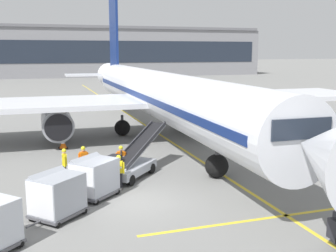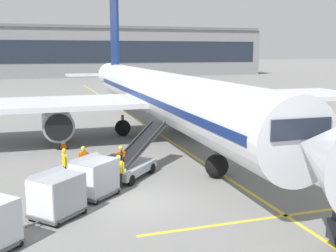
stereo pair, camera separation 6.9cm
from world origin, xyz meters
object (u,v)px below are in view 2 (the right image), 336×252
at_px(ground_crew_by_loader, 121,159).
at_px(safety_cone_engine_keepout, 63,144).
at_px(ground_crew_by_carts, 84,160).
at_px(ground_crew_marshaller, 65,162).
at_px(ground_crew_wingwalker, 119,170).
at_px(baggage_cart_lead, 94,176).
at_px(parked_airplane, 157,94).
at_px(baggage_cart_second, 56,194).
at_px(belt_loader, 132,162).

bearing_deg(ground_crew_by_loader, safety_cone_engine_keepout, 107.67).
bearing_deg(ground_crew_by_carts, ground_crew_marshaller, -167.38).
bearing_deg(ground_crew_by_loader, ground_crew_wingwalker, -104.85).
relative_size(baggage_cart_lead, safety_cone_engine_keepout, 3.48).
relative_size(ground_crew_by_loader, ground_crew_by_carts, 1.00).
bearing_deg(parked_airplane, ground_crew_by_loader, -116.44).
height_order(baggage_cart_lead, baggage_cart_second, same).
height_order(parked_airplane, ground_crew_by_carts, parked_airplane).
relative_size(ground_crew_by_loader, safety_cone_engine_keepout, 2.38).
bearing_deg(parked_airplane, ground_crew_wingwalker, -114.69).
xyz_separation_m(parked_airplane, ground_crew_wingwalker, (-5.56, -12.11, -2.39)).
height_order(belt_loader, ground_crew_by_loader, belt_loader).
bearing_deg(ground_crew_by_carts, ground_crew_by_loader, -14.83).
distance_m(baggage_cart_second, ground_crew_by_carts, 5.41).
height_order(baggage_cart_lead, ground_crew_by_carts, baggage_cart_lead).
xyz_separation_m(parked_airplane, baggage_cart_lead, (-6.89, -12.80, -2.39)).
distance_m(parked_airplane, safety_cone_engine_keepout, 8.45).
xyz_separation_m(belt_loader, safety_cone_engine_keepout, (-3.10, 7.83, -0.45)).
xyz_separation_m(belt_loader, ground_crew_marshaller, (-3.54, 0.27, 0.19)).
height_order(baggage_cart_lead, ground_crew_marshaller, baggage_cart_lead).
height_order(ground_crew_by_carts, ground_crew_marshaller, same).
distance_m(ground_crew_by_loader, ground_crew_marshaller, 2.96).
height_order(parked_airplane, ground_crew_marshaller, parked_airplane).
distance_m(baggage_cart_second, safety_cone_engine_keepout, 12.54).
height_order(belt_loader, baggage_cart_second, belt_loader).
distance_m(ground_crew_by_carts, safety_cone_engine_keepout, 7.39).
distance_m(ground_crew_by_loader, safety_cone_engine_keepout, 8.26).
xyz_separation_m(baggage_cart_second, ground_crew_marshaller, (0.70, 4.91, -0.00)).
relative_size(belt_loader, ground_crew_wingwalker, 2.81).
height_order(belt_loader, baggage_cart_lead, belt_loader).
bearing_deg(ground_crew_wingwalker, baggage_cart_second, -139.58).
relative_size(baggage_cart_lead, ground_crew_wingwalker, 1.46).
xyz_separation_m(baggage_cart_second, ground_crew_wingwalker, (3.12, 2.66, -0.00)).
bearing_deg(ground_crew_wingwalker, parked_airplane, 65.31).
relative_size(belt_loader, baggage_cart_lead, 1.92).
relative_size(ground_crew_by_loader, ground_crew_wingwalker, 1.00).
bearing_deg(baggage_cart_second, ground_crew_wingwalker, 40.42).
bearing_deg(ground_crew_by_loader, baggage_cart_second, -128.25).
height_order(ground_crew_by_loader, ground_crew_marshaller, same).
bearing_deg(baggage_cart_second, parked_airplane, 59.53).
height_order(parked_airplane, ground_crew_by_loader, parked_airplane).
bearing_deg(baggage_cart_lead, baggage_cart_second, -132.52).
distance_m(baggage_cart_lead, baggage_cart_second, 2.67).
height_order(baggage_cart_second, ground_crew_by_carts, baggage_cart_second).
relative_size(baggage_cart_lead, baggage_cart_second, 1.00).
distance_m(baggage_cart_lead, ground_crew_marshaller, 3.14).
bearing_deg(ground_crew_marshaller, safety_cone_engine_keepout, 86.63).
xyz_separation_m(belt_loader, ground_crew_by_loader, (-0.59, -0.02, 0.19)).
xyz_separation_m(ground_crew_by_loader, ground_crew_wingwalker, (-0.52, -1.96, 0.00)).
distance_m(parked_airplane, ground_crew_marshaller, 12.91).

